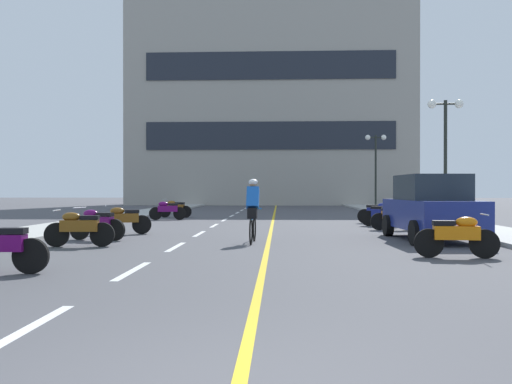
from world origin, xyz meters
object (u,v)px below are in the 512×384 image
object	(u,v)px
motorcycle_4	(97,223)
cyclist_rider	(253,209)
motorcycle_3	(79,228)
street_lamp_mid	(445,132)
motorcycle_2	(457,235)
motorcycle_7	(384,214)
parked_car_near	(431,207)
motorcycle_6	(395,217)
motorcycle_9	(167,210)
motorcycle_10	(175,208)
motorcycle_8	(378,212)
motorcycle_5	(123,219)
street_lamp_far	(376,154)

from	to	relation	value
motorcycle_4	cyclist_rider	distance (m)	4.41
motorcycle_3	motorcycle_4	distance (m)	1.75
motorcycle_4	cyclist_rider	xyz separation A→B (m)	(4.36, -0.53, 0.41)
street_lamp_mid	motorcycle_2	bearing A→B (deg)	-105.40
motorcycle_7	parked_car_near	bearing A→B (deg)	-87.63
motorcycle_2	motorcycle_3	bearing A→B (deg)	167.77
motorcycle_6	parked_car_near	bearing A→B (deg)	-86.87
motorcycle_4	motorcycle_7	size ratio (longest dim) A/B	1.02
motorcycle_9	motorcycle_10	distance (m)	2.17
street_lamp_mid	motorcycle_2	distance (m)	12.48
parked_car_near	motorcycle_3	distance (m)	9.39
parked_car_near	cyclist_rider	bearing A→B (deg)	-168.97
motorcycle_3	motorcycle_8	bearing A→B (deg)	46.91
parked_car_near	motorcycle_10	xyz separation A→B (m)	(-9.45, 12.02, -0.44)
parked_car_near	motorcycle_5	size ratio (longest dim) A/B	2.60
motorcycle_2	motorcycle_5	size ratio (longest dim) A/B	1.03
motorcycle_9	motorcycle_10	size ratio (longest dim) A/B	1.00
motorcycle_6	motorcycle_9	bearing A→B (deg)	146.40
street_lamp_far	motorcycle_7	world-z (taller)	street_lamp_far
motorcycle_7	motorcycle_4	bearing A→B (deg)	-145.90
motorcycle_4	motorcycle_8	world-z (taller)	same
motorcycle_2	motorcycle_6	xyz separation A→B (m)	(0.36, 7.77, 0.00)
motorcycle_9	cyclist_rider	bearing A→B (deg)	-67.50
street_lamp_mid	motorcycle_8	size ratio (longest dim) A/B	3.03
street_lamp_mid	motorcycle_7	size ratio (longest dim) A/B	3.05
motorcycle_2	street_lamp_far	bearing A→B (deg)	83.62
motorcycle_3	motorcycle_7	size ratio (longest dim) A/B	1.04
parked_car_near	cyclist_rider	world-z (taller)	parked_car_near
street_lamp_mid	motorcycle_10	bearing A→B (deg)	159.78
street_lamp_mid	street_lamp_far	xyz separation A→B (m)	(-0.13, 15.77, 0.07)
motorcycle_4	motorcycle_2	bearing A→B (deg)	-22.45
parked_car_near	motorcycle_3	size ratio (longest dim) A/B	2.52
motorcycle_9	parked_car_near	bearing A→B (deg)	-46.38
motorcycle_9	motorcycle_10	world-z (taller)	same
motorcycle_3	motorcycle_4	world-z (taller)	same
street_lamp_far	motorcycle_8	bearing A→B (deg)	-99.39
motorcycle_4	motorcycle_5	bearing A→B (deg)	84.84
motorcycle_5	motorcycle_6	size ratio (longest dim) A/B	0.97
motorcycle_3	motorcycle_10	xyz separation A→B (m)	(-0.32, 14.19, 0.00)
motorcycle_2	motorcycle_8	bearing A→B (deg)	87.84
motorcycle_2	motorcycle_10	distance (m)	18.34
motorcycle_2	motorcycle_9	world-z (taller)	same
street_lamp_far	parked_car_near	distance (m)	23.66
street_lamp_mid	parked_car_near	bearing A→B (deg)	-109.15
parked_car_near	motorcycle_8	xyz separation A→B (m)	(-0.13, 7.45, -0.44)
street_lamp_mid	motorcycle_5	xyz separation A→B (m)	(-11.72, -5.99, -3.32)
motorcycle_3	motorcycle_5	size ratio (longest dim) A/B	1.03
motorcycle_10	parked_car_near	bearing A→B (deg)	-51.84
motorcycle_10	street_lamp_far	bearing A→B (deg)	43.45
motorcycle_2	motorcycle_10	xyz separation A→B (m)	(-8.89, 16.05, 0.00)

